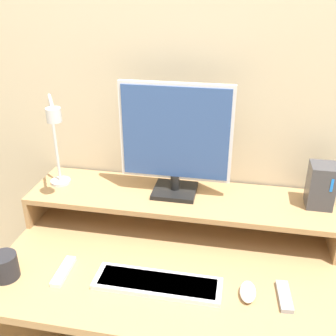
% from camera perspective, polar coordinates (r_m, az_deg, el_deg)
% --- Properties ---
extents(wall_back, '(6.00, 0.05, 2.50)m').
position_cam_1_polar(wall_back, '(1.61, 2.83, 11.31)').
color(wall_back, beige).
rests_on(wall_back, ground_plane).
extents(desk, '(1.21, 0.75, 0.73)m').
position_cam_1_polar(desk, '(1.62, -0.00, -18.65)').
color(desk, '#A87F51').
rests_on(desk, ground_plane).
extents(monitor_shelf, '(1.21, 0.30, 0.14)m').
position_cam_1_polar(monitor_shelf, '(1.59, 1.52, -4.61)').
color(monitor_shelf, '#A87F51').
rests_on(monitor_shelf, desk).
extents(monitor, '(0.43, 0.16, 0.45)m').
position_cam_1_polar(monitor, '(1.50, 1.08, 4.23)').
color(monitor, black).
rests_on(monitor, monitor_shelf).
extents(desk_lamp, '(0.16, 0.22, 0.39)m').
position_cam_1_polar(desk_lamp, '(1.56, -15.97, 4.08)').
color(desk_lamp, silver).
rests_on(desk_lamp, monitor_shelf).
extents(router_dock, '(0.09, 0.10, 0.17)m').
position_cam_1_polar(router_dock, '(1.58, 21.29, -2.38)').
color(router_dock, '#3D3D42').
rests_on(router_dock, monitor_shelf).
extents(keyboard, '(0.42, 0.12, 0.02)m').
position_cam_1_polar(keyboard, '(1.36, -1.53, -16.39)').
color(keyboard, silver).
rests_on(keyboard, desk).
extents(mouse, '(0.05, 0.10, 0.03)m').
position_cam_1_polar(mouse, '(1.35, 11.51, -17.18)').
color(mouse, white).
rests_on(mouse, desk).
extents(remote_control, '(0.04, 0.15, 0.02)m').
position_cam_1_polar(remote_control, '(1.45, -14.92, -14.29)').
color(remote_control, white).
rests_on(remote_control, desk).
extents(remote_secondary, '(0.05, 0.13, 0.02)m').
position_cam_1_polar(remote_secondary, '(1.37, 16.54, -17.42)').
color(remote_secondary, '#99999E').
rests_on(remote_secondary, desk).
extents(mug, '(0.09, 0.09, 0.09)m').
position_cam_1_polar(mug, '(1.48, -22.63, -13.05)').
color(mug, '#232328').
rests_on(mug, desk).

